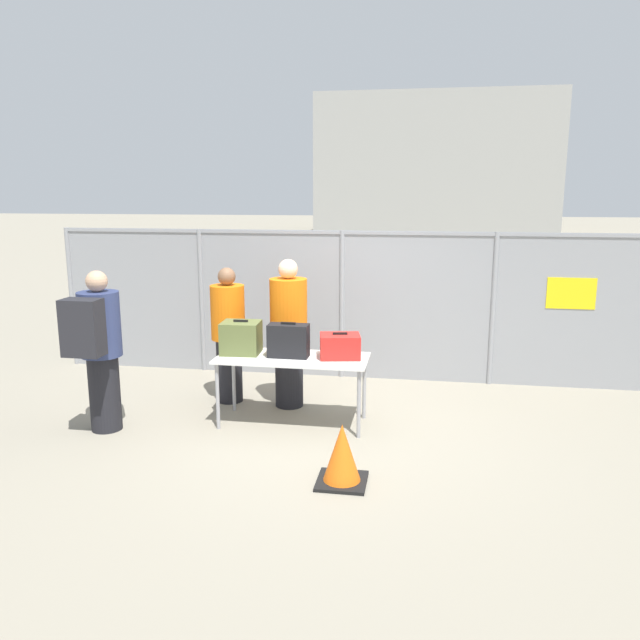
# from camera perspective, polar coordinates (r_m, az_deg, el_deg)

# --- Properties ---
(ground_plane) EXTENTS (120.00, 120.00, 0.00)m
(ground_plane) POSITION_cam_1_polar(r_m,az_deg,el_deg) (6.77, -0.37, -10.09)
(ground_plane) COLOR gray
(fence_section) EXTENTS (8.01, 0.07, 2.01)m
(fence_section) POSITION_cam_1_polar(r_m,az_deg,el_deg) (8.43, 2.16, 1.71)
(fence_section) COLOR gray
(fence_section) RESTS_ON ground_plane
(inspection_table) EXTENTS (1.64, 0.70, 0.76)m
(inspection_table) POSITION_cam_1_polar(r_m,az_deg,el_deg) (6.77, -2.55, -3.95)
(inspection_table) COLOR silver
(inspection_table) RESTS_ON ground_plane
(suitcase_olive) EXTENTS (0.43, 0.37, 0.38)m
(suitcase_olive) POSITION_cam_1_polar(r_m,az_deg,el_deg) (6.92, -7.23, -1.61)
(suitcase_olive) COLOR #566033
(suitcase_olive) RESTS_ON inspection_table
(suitcase_black) EXTENTS (0.44, 0.21, 0.38)m
(suitcase_black) POSITION_cam_1_polar(r_m,az_deg,el_deg) (6.72, -2.90, -1.90)
(suitcase_black) COLOR black
(suitcase_black) RESTS_ON inspection_table
(suitcase_red) EXTENTS (0.48, 0.41, 0.28)m
(suitcase_red) POSITION_cam_1_polar(r_m,az_deg,el_deg) (6.70, 1.84, -2.40)
(suitcase_red) COLOR red
(suitcase_red) RESTS_ON inspection_table
(traveler_hooded) EXTENTS (0.43, 0.66, 1.72)m
(traveler_hooded) POSITION_cam_1_polar(r_m,az_deg,el_deg) (6.87, -19.62, -2.19)
(traveler_hooded) COLOR black
(traveler_hooded) RESTS_ON ground_plane
(security_worker_near) EXTENTS (0.43, 0.43, 1.75)m
(security_worker_near) POSITION_cam_1_polar(r_m,az_deg,el_deg) (7.28, -2.88, -1.07)
(security_worker_near) COLOR black
(security_worker_near) RESTS_ON ground_plane
(security_worker_far) EXTENTS (0.41, 0.41, 1.64)m
(security_worker_far) POSITION_cam_1_polar(r_m,az_deg,el_deg) (7.54, -8.38, -1.21)
(security_worker_far) COLOR black
(security_worker_far) RESTS_ON ground_plane
(utility_trailer) EXTENTS (3.95, 2.17, 0.64)m
(utility_trailer) POSITION_cam_1_polar(r_m,az_deg,el_deg) (11.12, 16.70, 0.12)
(utility_trailer) COLOR #B2B2B7
(utility_trailer) RESTS_ON ground_plane
(distant_hangar) EXTENTS (12.28, 12.40, 7.39)m
(distant_hangar) POSITION_cam_1_polar(r_m,az_deg,el_deg) (38.32, 10.40, 13.27)
(distant_hangar) COLOR #999993
(distant_hangar) RESTS_ON ground_plane
(traffic_cone) EXTENTS (0.44, 0.44, 0.54)m
(traffic_cone) POSITION_cam_1_polar(r_m,az_deg,el_deg) (5.56, 2.02, -12.32)
(traffic_cone) COLOR black
(traffic_cone) RESTS_ON ground_plane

